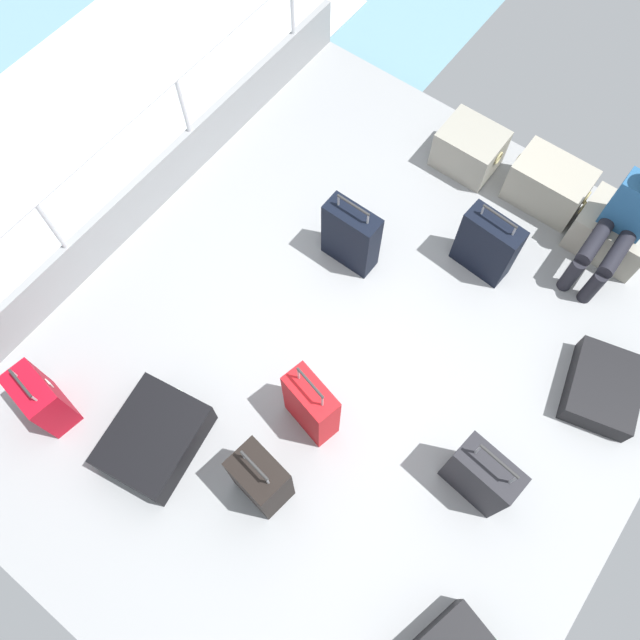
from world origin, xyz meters
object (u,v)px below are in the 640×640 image
(suitcase_0, at_px, (311,406))
(suitcase_1, at_px, (42,399))
(suitcase_2, at_px, (261,479))
(suitcase_4, at_px, (481,476))
(passenger_seated, at_px, (624,222))
(suitcase_3, at_px, (155,439))
(suitcase_6, at_px, (603,388))
(cargo_crate_2, at_px, (614,232))
(cargo_crate_1, at_px, (549,185))
(cargo_crate_0, at_px, (469,149))
(suitcase_8, at_px, (487,245))
(suitcase_7, at_px, (351,236))

(suitcase_0, xyz_separation_m, suitcase_1, (-1.55, -1.08, -0.07))
(suitcase_2, bearing_deg, suitcase_4, 38.08)
(passenger_seated, xyz_separation_m, suitcase_3, (-1.82, -3.28, -0.42))
(passenger_seated, height_order, suitcase_1, passenger_seated)
(suitcase_6, bearing_deg, cargo_crate_2, 114.30)
(cargo_crate_1, relative_size, cargo_crate_2, 1.02)
(cargo_crate_0, distance_m, suitcase_1, 3.95)
(suitcase_2, height_order, suitcase_4, suitcase_2)
(suitcase_8, bearing_deg, cargo_crate_2, 47.02)
(suitcase_4, relative_size, suitcase_6, 1.07)
(cargo_crate_0, relative_size, suitcase_0, 0.66)
(suitcase_0, xyz_separation_m, suitcase_3, (-0.77, -0.81, -0.20))
(suitcase_1, bearing_deg, suitcase_7, 67.71)
(suitcase_1, relative_size, suitcase_7, 0.84)
(cargo_crate_0, relative_size, suitcase_7, 0.74)
(cargo_crate_1, relative_size, suitcase_7, 0.88)
(cargo_crate_2, relative_size, suitcase_7, 0.86)
(suitcase_1, distance_m, suitcase_4, 3.07)
(cargo_crate_2, distance_m, suitcase_0, 2.85)
(suitcase_1, bearing_deg, cargo_crate_2, 55.18)
(suitcase_1, relative_size, suitcase_6, 0.86)
(suitcase_1, bearing_deg, suitcase_0, 34.88)
(passenger_seated, xyz_separation_m, suitcase_8, (-0.74, -0.62, -0.26))
(suitcase_2, bearing_deg, passenger_seated, 71.84)
(cargo_crate_1, height_order, suitcase_8, suitcase_8)
(cargo_crate_2, relative_size, suitcase_1, 1.03)
(cargo_crate_1, xyz_separation_m, suitcase_8, (-0.10, -0.88, 0.10))
(passenger_seated, xyz_separation_m, suitcase_7, (-1.63, -1.19, -0.25))
(suitcase_4, bearing_deg, cargo_crate_2, 93.39)
(cargo_crate_2, xyz_separation_m, suitcase_3, (-1.82, -3.46, -0.05))
(cargo_crate_2, distance_m, suitcase_2, 3.40)
(cargo_crate_2, bearing_deg, suitcase_8, -132.98)
(cargo_crate_0, distance_m, suitcase_4, 2.81)
(cargo_crate_0, relative_size, suitcase_2, 0.70)
(suitcase_7, bearing_deg, cargo_crate_1, 55.92)
(suitcase_3, distance_m, suitcase_4, 2.26)
(passenger_seated, bearing_deg, suitcase_4, -86.33)
(cargo_crate_2, xyz_separation_m, suitcase_4, (0.14, -2.35, 0.11))
(passenger_seated, xyz_separation_m, suitcase_6, (0.54, -1.02, -0.46))
(suitcase_3, xyz_separation_m, suitcase_4, (1.96, 1.11, 0.16))
(cargo_crate_0, height_order, suitcase_0, suitcase_0)
(suitcase_4, xyz_separation_m, suitcase_7, (-1.77, 0.98, 0.02))
(cargo_crate_1, distance_m, passenger_seated, 0.78)
(cargo_crate_2, height_order, suitcase_2, suitcase_2)
(cargo_crate_2, distance_m, suitcase_4, 2.36)
(suitcase_4, bearing_deg, suitcase_6, 70.59)
(suitcase_1, bearing_deg, passenger_seated, 53.84)
(cargo_crate_0, xyz_separation_m, suitcase_0, (0.33, -2.67, 0.14))
(cargo_crate_0, relative_size, suitcase_3, 0.69)
(cargo_crate_0, bearing_deg, passenger_seated, -8.21)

